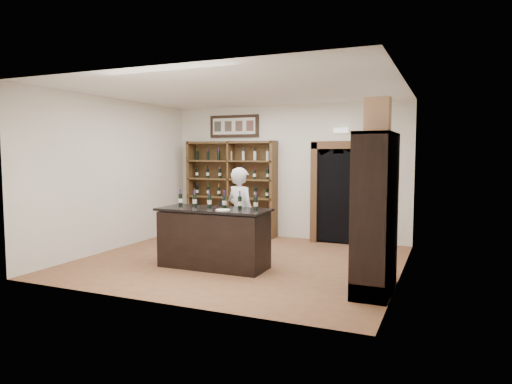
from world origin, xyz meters
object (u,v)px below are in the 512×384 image
tasting_counter (214,238)px  shopkeeper (241,214)px  counter_bottle_0 (180,200)px  wine_crate (377,115)px  wine_shelf (232,188)px  side_cabinet (378,238)px

tasting_counter → shopkeeper: bearing=69.9°
counter_bottle_0 → wine_crate: size_ratio=0.61×
tasting_counter → wine_crate: size_ratio=3.80×
wine_shelf → counter_bottle_0: bearing=-82.3°
counter_bottle_0 → side_cabinet: (3.44, -0.42, -0.35)m
tasting_counter → wine_crate: wine_crate is taller
counter_bottle_0 → side_cabinet: 3.49m
counter_bottle_0 → side_cabinet: side_cabinet is taller
shopkeeper → wine_crate: size_ratio=3.38×
side_cabinet → wine_crate: 1.70m
counter_bottle_0 → side_cabinet: bearing=-6.9°
wine_shelf → counter_bottle_0: wine_shelf is taller
wine_shelf → wine_crate: 5.04m
tasting_counter → counter_bottle_0: 0.95m
side_cabinet → shopkeeper: side_cabinet is taller
tasting_counter → wine_crate: (2.66, -0.14, 1.95)m
tasting_counter → side_cabinet: (2.72, -0.30, 0.26)m
wine_shelf → counter_bottle_0: 2.84m
wine_shelf → tasting_counter: wine_shelf is taller
tasting_counter → shopkeeper: 0.72m
wine_crate → wine_shelf: bearing=149.5°
wine_shelf → side_cabinet: bearing=-40.2°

